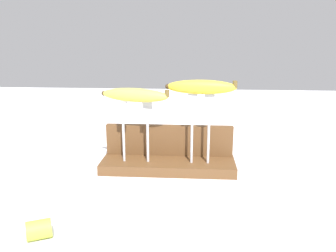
{
  "coord_description": "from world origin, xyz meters",
  "views": [
    {
      "loc": [
        0.07,
        -0.96,
        0.38
      ],
      "look_at": [
        0.0,
        0.0,
        0.13
      ],
      "focal_mm": 38.71,
      "sensor_mm": 36.0,
      "label": 1
    }
  ],
  "objects_px": {
    "banana_raised_left": "(135,95)",
    "fork_fallen_far": "(294,150)",
    "fork_stand_right": "(200,123)",
    "fork_stand_left": "(135,126)",
    "banana_chunk_near": "(38,230)",
    "banana_raised_right": "(201,87)",
    "fork_fallen_near": "(203,143)"
  },
  "relations": [
    {
      "from": "banana_raised_left",
      "to": "banana_chunk_near",
      "type": "distance_m",
      "value": 0.43
    },
    {
      "from": "fork_stand_right",
      "to": "banana_raised_right",
      "type": "bearing_deg",
      "value": 176.7
    },
    {
      "from": "banana_chunk_near",
      "to": "fork_stand_left",
      "type": "bearing_deg",
      "value": 70.09
    },
    {
      "from": "banana_chunk_near",
      "to": "fork_fallen_far",
      "type": "bearing_deg",
      "value": 42.48
    },
    {
      "from": "fork_stand_left",
      "to": "fork_fallen_far",
      "type": "relative_size",
      "value": 0.93
    },
    {
      "from": "banana_raised_left",
      "to": "fork_fallen_far",
      "type": "bearing_deg",
      "value": 23.21
    },
    {
      "from": "banana_raised_right",
      "to": "fork_fallen_near",
      "type": "bearing_deg",
      "value": 86.3
    },
    {
      "from": "fork_stand_left",
      "to": "fork_fallen_far",
      "type": "xyz_separation_m",
      "value": [
        0.49,
        0.21,
        -0.13
      ]
    },
    {
      "from": "fork_stand_right",
      "to": "fork_stand_left",
      "type": "bearing_deg",
      "value": 180.0
    },
    {
      "from": "fork_stand_left",
      "to": "banana_chunk_near",
      "type": "height_order",
      "value": "fork_stand_left"
    },
    {
      "from": "fork_stand_right",
      "to": "banana_chunk_near",
      "type": "xyz_separation_m",
      "value": [
        -0.31,
        -0.36,
        -0.12
      ]
    },
    {
      "from": "fork_stand_right",
      "to": "banana_raised_right",
      "type": "xyz_separation_m",
      "value": [
        -0.0,
        0.0,
        0.1
      ]
    },
    {
      "from": "fork_stand_left",
      "to": "fork_fallen_far",
      "type": "bearing_deg",
      "value": 23.21
    },
    {
      "from": "fork_fallen_near",
      "to": "banana_chunk_near",
      "type": "xyz_separation_m",
      "value": [
        -0.32,
        -0.62,
        0.01
      ]
    },
    {
      "from": "fork_fallen_far",
      "to": "banana_chunk_near",
      "type": "bearing_deg",
      "value": -137.52
    },
    {
      "from": "fork_fallen_far",
      "to": "fork_stand_left",
      "type": "bearing_deg",
      "value": -156.79
    },
    {
      "from": "banana_raised_right",
      "to": "fork_stand_left",
      "type": "bearing_deg",
      "value": -180.0
    },
    {
      "from": "fork_stand_right",
      "to": "banana_chunk_near",
      "type": "height_order",
      "value": "fork_stand_right"
    },
    {
      "from": "fork_fallen_far",
      "to": "banana_raised_right",
      "type": "bearing_deg",
      "value": -146.13
    },
    {
      "from": "banana_raised_right",
      "to": "banana_chunk_near",
      "type": "distance_m",
      "value": 0.52
    },
    {
      "from": "fork_fallen_far",
      "to": "banana_raised_left",
      "type": "bearing_deg",
      "value": -156.79
    },
    {
      "from": "fork_stand_left",
      "to": "banana_raised_left",
      "type": "distance_m",
      "value": 0.09
    },
    {
      "from": "fork_stand_left",
      "to": "fork_fallen_near",
      "type": "relative_size",
      "value": 0.96
    },
    {
      "from": "fork_stand_left",
      "to": "banana_raised_left",
      "type": "relative_size",
      "value": 0.86
    },
    {
      "from": "fork_stand_right",
      "to": "banana_raised_left",
      "type": "xyz_separation_m",
      "value": [
        -0.18,
        0.0,
        0.07
      ]
    },
    {
      "from": "banana_raised_right",
      "to": "fork_fallen_far",
      "type": "distance_m",
      "value": 0.44
    },
    {
      "from": "fork_stand_right",
      "to": "fork_fallen_near",
      "type": "xyz_separation_m",
      "value": [
        0.02,
        0.27,
        -0.14
      ]
    },
    {
      "from": "banana_raised_left",
      "to": "fork_fallen_near",
      "type": "height_order",
      "value": "banana_raised_left"
    },
    {
      "from": "banana_raised_right",
      "to": "banana_chunk_near",
      "type": "relative_size",
      "value": 3.3
    },
    {
      "from": "fork_fallen_far",
      "to": "banana_chunk_near",
      "type": "distance_m",
      "value": 0.84
    },
    {
      "from": "fork_stand_right",
      "to": "banana_raised_left",
      "type": "distance_m",
      "value": 0.19
    },
    {
      "from": "fork_stand_left",
      "to": "fork_stand_right",
      "type": "xyz_separation_m",
      "value": [
        0.18,
        0.0,
        0.01
      ]
    }
  ]
}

